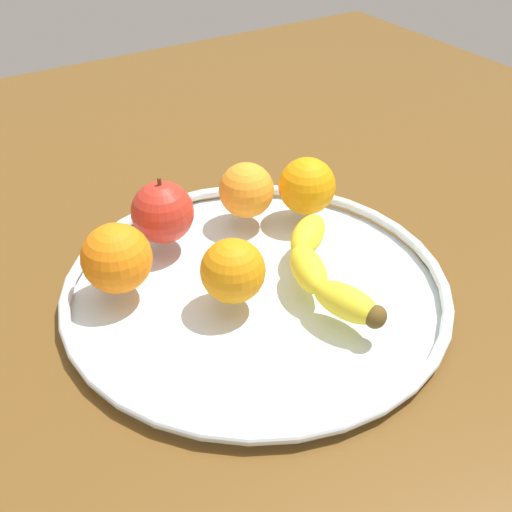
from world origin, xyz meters
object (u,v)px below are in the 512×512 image
Objects in this scene: apple at (163,212)px; orange_back_left at (246,190)px; orange_front_right at (117,258)px; fruit_bowl at (256,286)px; banana at (322,269)px; orange_front_left at (307,186)px; orange_back_right at (233,271)px.

orange_back_left is at bearing 87.34° from apple.
orange_back_left is (-4.87, 17.85, -0.29)cm from orange_front_right.
orange_front_right is (-6.34, -12.16, 4.40)cm from fruit_bowl.
orange_front_right is at bearing -117.54° from fruit_bowl.
apple is at bearing -129.33° from banana.
orange_back_left is at bearing 105.27° from orange_front_right.
orange_front_right is 1.05× the size of orange_front_left.
banana is (3.87, 5.45, 2.51)cm from fruit_bowl.
fruit_bowl is 14.41cm from orange_front_right.
banana is 18.69cm from apple.
orange_back_right is at bearing -90.20° from banana.
orange_front_left is 7.11cm from orange_back_left.
apple is at bearing -102.09° from orange_front_left.
orange_back_right is at bearing 6.31° from apple.
fruit_bowl is 15.15cm from orange_front_left.
orange_front_left reaches higher than fruit_bowl.
orange_front_left is 1.04× the size of orange_back_left.
fruit_bowl is 6.18× the size of orange_back_left.
orange_front_left reaches higher than orange_back_left.
orange_front_left is at bearing 94.15° from orange_front_right.
orange_front_left is at bearing 77.91° from apple.
apple is 1.20× the size of orange_back_left.
apple is 17.17cm from orange_front_left.
banana is 13.80cm from orange_front_left.
orange_front_left is 1.05× the size of orange_back_right.
apple reaches higher than orange_back_left.
orange_front_right reaches higher than orange_front_left.
orange_back_left is (0.48, 10.40, -0.24)cm from apple.
orange_back_right is (-2.80, -8.75, 1.57)cm from banana.
orange_front_left is (-11.98, 6.63, 1.73)cm from banana.
fruit_bowl is 5.67× the size of orange_front_right.
orange_front_left is (-8.10, 12.07, 4.24)cm from fruit_bowl.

